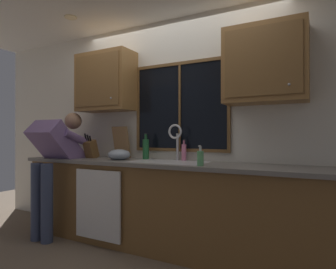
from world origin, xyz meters
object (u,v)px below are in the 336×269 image
(bottle_tall_clear, at_px, (146,148))
(knife_block, at_px, (91,149))
(soap_dispenser, at_px, (200,158))
(person_standing, at_px, (55,157))
(cutting_board, at_px, (121,142))
(bottle_green_glass, at_px, (184,152))
(mixing_bowl, at_px, (119,155))

(bottle_tall_clear, bearing_deg, knife_block, -167.65)
(knife_block, bearing_deg, soap_dispenser, -8.28)
(soap_dispenser, bearing_deg, person_standing, -177.64)
(soap_dispenser, distance_m, bottle_tall_clear, 0.91)
(person_standing, height_order, soap_dispenser, person_standing)
(knife_block, height_order, cutting_board, cutting_board)
(person_standing, distance_m, bottle_green_glass, 1.54)
(knife_block, relative_size, soap_dispenser, 1.70)
(knife_block, xyz_separation_m, bottle_tall_clear, (0.70, 0.15, 0.02))
(bottle_green_glass, bearing_deg, knife_block, -169.88)
(person_standing, bearing_deg, mixing_bowl, 18.07)
(bottle_tall_clear, bearing_deg, person_standing, -155.52)
(knife_block, bearing_deg, mixing_bowl, -5.95)
(person_standing, distance_m, cutting_board, 0.80)
(bottle_green_glass, height_order, bottle_tall_clear, bottle_tall_clear)
(soap_dispenser, xyz_separation_m, bottle_green_glass, (-0.36, 0.43, 0.03))
(cutting_board, distance_m, mixing_bowl, 0.32)
(cutting_board, distance_m, bottle_tall_clear, 0.39)
(person_standing, height_order, mixing_bowl, person_standing)
(person_standing, relative_size, cutting_board, 3.77)
(bottle_green_glass, bearing_deg, cutting_board, -178.94)
(cutting_board, height_order, bottle_tall_clear, cutting_board)
(soap_dispenser, relative_size, bottle_tall_clear, 0.62)
(person_standing, xyz_separation_m, cutting_board, (0.61, 0.49, 0.18))
(soap_dispenser, bearing_deg, bottle_tall_clear, 155.57)
(mixing_bowl, bearing_deg, person_standing, -161.93)
(bottle_tall_clear, bearing_deg, cutting_board, 174.24)
(mixing_bowl, xyz_separation_m, soap_dispenser, (1.06, -0.17, 0.01))
(soap_dispenser, height_order, bottle_green_glass, bottle_green_glass)
(mixing_bowl, bearing_deg, soap_dispenser, -9.31)
(mixing_bowl, height_order, bottle_tall_clear, bottle_tall_clear)
(soap_dispenser, bearing_deg, cutting_board, 161.10)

